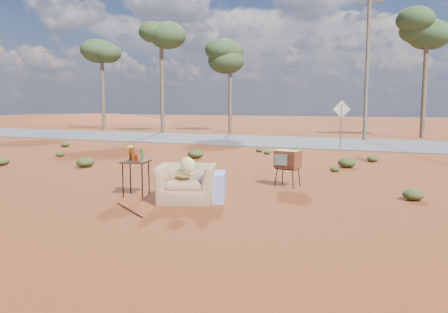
% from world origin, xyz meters
% --- Properties ---
extents(ground, '(140.00, 140.00, 0.00)m').
position_xyz_m(ground, '(0.00, 0.00, 0.00)').
color(ground, brown).
rests_on(ground, ground).
extents(highway, '(140.00, 7.00, 0.04)m').
position_xyz_m(highway, '(0.00, 15.00, 0.02)').
color(highway, '#565659').
rests_on(highway, ground).
extents(dirt_mound, '(26.00, 18.00, 2.00)m').
position_xyz_m(dirt_mound, '(-30.00, 34.00, 0.00)').
color(dirt_mound, '#954224').
rests_on(dirt_mound, ground).
extents(armchair, '(1.50, 1.27, 1.02)m').
position_xyz_m(armchair, '(0.28, -0.13, 0.47)').
color(armchair, '#9C7755').
rests_on(armchair, ground).
extents(tv_unit, '(0.63, 0.55, 0.89)m').
position_xyz_m(tv_unit, '(1.67, 2.27, 0.66)').
color(tv_unit, black).
rests_on(tv_unit, ground).
extents(side_table, '(0.66, 0.66, 1.09)m').
position_xyz_m(side_table, '(-1.14, -0.08, 0.80)').
color(side_table, '#3C2416').
rests_on(side_table, ground).
extents(rusty_bar, '(1.09, 0.77, 0.03)m').
position_xyz_m(rusty_bar, '(-0.42, -1.31, 0.02)').
color(rusty_bar, '#522216').
rests_on(rusty_bar, ground).
extents(road_sign, '(0.78, 0.06, 2.19)m').
position_xyz_m(road_sign, '(1.50, 12.00, 1.50)').
color(road_sign, brown).
rests_on(road_sign, ground).
extents(eucalyptus_far_left, '(3.20, 3.20, 7.10)m').
position_xyz_m(eucalyptus_far_left, '(-18.00, 20.00, 5.94)').
color(eucalyptus_far_left, brown).
rests_on(eucalyptus_far_left, ground).
extents(eucalyptus_left, '(3.20, 3.20, 8.10)m').
position_xyz_m(eucalyptus_left, '(-12.00, 19.00, 6.92)').
color(eucalyptus_left, brown).
rests_on(eucalyptus_left, ground).
extents(eucalyptus_near_left, '(3.20, 3.20, 6.60)m').
position_xyz_m(eucalyptus_near_left, '(-8.00, 22.00, 5.45)').
color(eucalyptus_near_left, brown).
rests_on(eucalyptus_near_left, ground).
extents(eucalyptus_center, '(3.20, 3.20, 7.60)m').
position_xyz_m(eucalyptus_center, '(5.00, 21.00, 6.43)').
color(eucalyptus_center, brown).
rests_on(eucalyptus_center, ground).
extents(utility_pole_center, '(1.40, 0.20, 8.00)m').
position_xyz_m(utility_pole_center, '(2.00, 17.50, 4.15)').
color(utility_pole_center, brown).
rests_on(utility_pole_center, ground).
extents(scrub_patch, '(17.49, 8.07, 0.33)m').
position_xyz_m(scrub_patch, '(-0.82, 4.41, 0.14)').
color(scrub_patch, '#3E4A20').
rests_on(scrub_patch, ground).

